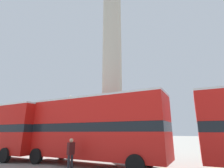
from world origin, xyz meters
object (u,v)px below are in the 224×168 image
monument_column (112,72)px  bus_c (91,127)px  pedestrian_near_lamp (71,152)px  street_lamp (69,124)px

monument_column → bus_c: (0.74, -4.98, -5.65)m
monument_column → pedestrian_near_lamp: bearing=-84.9°
bus_c → pedestrian_near_lamp: size_ratio=5.95×
monument_column → pedestrian_near_lamp: (0.62, -6.91, -7.08)m
street_lamp → bus_c: bearing=-35.4°
pedestrian_near_lamp → bus_c: bearing=3.5°
street_lamp → pedestrian_near_lamp: bearing=-49.7°
street_lamp → pedestrian_near_lamp: (4.29, -5.07, -1.85)m
street_lamp → monument_column: bearing=26.6°
monument_column → street_lamp: 6.65m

